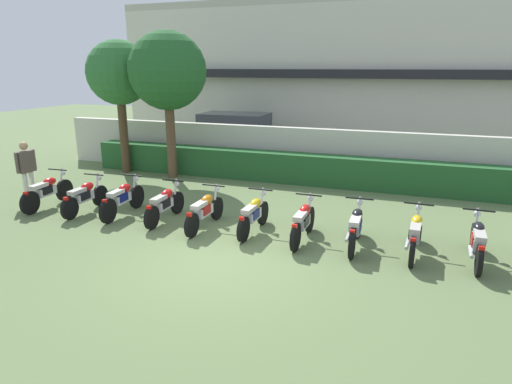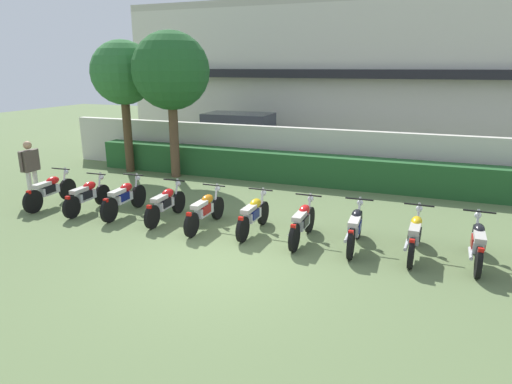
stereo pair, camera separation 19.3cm
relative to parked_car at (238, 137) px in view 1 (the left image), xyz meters
The scene contains 18 objects.
ground 10.20m from the parked_car, 69.75° to the right, with size 60.00×60.00×0.00m, color #607547.
building 6.75m from the parked_car, 56.28° to the left, with size 20.41×6.50×6.55m.
compound_wall 4.19m from the parked_car, 32.97° to the right, with size 19.39×0.30×1.73m, color beige.
hedge_row 4.63m from the parked_car, 40.28° to the right, with size 15.51×0.70×0.98m, color #235628.
parked_car is the anchor object (origin of this frame).
tree_near_inspector 5.29m from the parked_car, 129.94° to the right, with size 2.22×2.22×4.63m.
tree_far_side 4.63m from the parked_car, 104.94° to the right, with size 2.57×2.57×4.88m.
motorcycle_in_row_0 8.27m from the parked_car, 106.97° to the right, with size 0.60×1.92×0.97m.
motorcycle_in_row_1 8.01m from the parked_car, 98.19° to the right, with size 0.60×1.79×0.95m.
motorcycle_in_row_2 7.79m from the parked_car, 90.45° to the right, with size 0.60×1.93×0.97m.
motorcycle_in_row_3 7.89m from the parked_car, 81.29° to the right, with size 0.60×1.84×0.94m.
motorcycle_in_row_4 8.25m from the parked_car, 73.43° to the right, with size 0.60×1.90×0.94m.
motorcycle_in_row_5 8.59m from the parked_car, 65.54° to the right, with size 0.60×1.80×0.94m.
motorcycle_in_row_6 9.23m from the parked_car, 59.00° to the right, with size 0.60×1.82×0.96m.
motorcycle_in_row_7 9.83m from the parked_car, 53.18° to the right, with size 0.60×1.85×0.97m.
motorcycle_in_row_8 10.57m from the parked_car, 47.92° to the right, with size 0.60×1.91×0.96m.
motorcycle_in_row_9 11.36m from the parked_car, 43.57° to the right, with size 0.60×1.86×0.95m.
inspector_person 8.31m from the parked_car, 113.90° to the right, with size 0.23×0.68×1.71m.
Camera 1 is at (3.41, -7.39, 3.72)m, focal length 31.25 mm.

